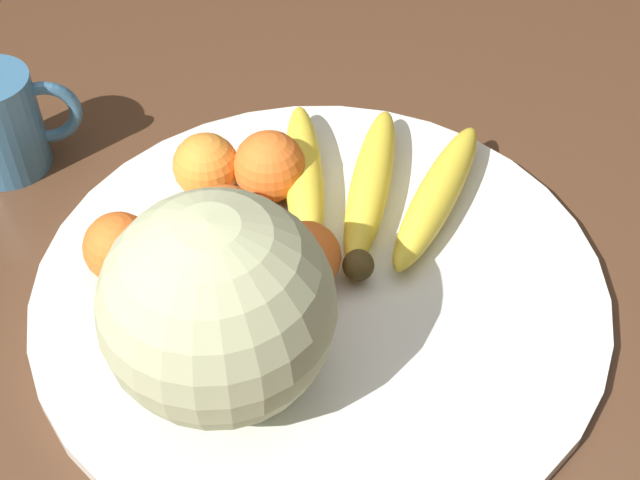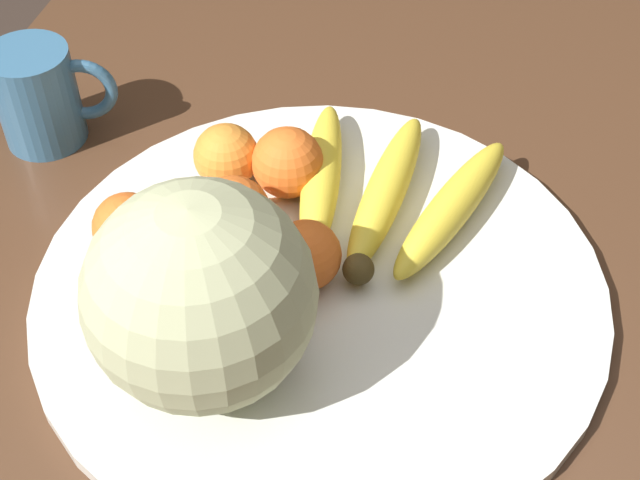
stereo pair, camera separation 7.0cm
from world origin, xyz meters
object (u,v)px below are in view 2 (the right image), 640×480
(fruit_bowl, at_px, (320,287))
(orange_back_left, at_px, (306,255))
(orange_back_right, at_px, (288,162))
(orange_mid_center, at_px, (128,227))
(produce_tag, at_px, (203,199))
(ceramic_mug, at_px, (41,96))
(banana_bunch, at_px, (386,193))
(melon, at_px, (200,295))
(orange_front_right, at_px, (233,214))
(kitchen_table, at_px, (348,388))
(orange_front_left, at_px, (226,156))

(fruit_bowl, relative_size, orange_back_left, 8.15)
(orange_back_left, height_order, orange_back_right, orange_back_right)
(orange_mid_center, distance_m, orange_back_right, 0.15)
(orange_back_left, distance_m, produce_tag, 0.14)
(orange_mid_center, height_order, ceramic_mug, ceramic_mug)
(banana_bunch, relative_size, orange_back_right, 3.37)
(melon, xyz_separation_m, orange_back_left, (-0.10, 0.05, -0.05))
(fruit_bowl, height_order, produce_tag, produce_tag)
(orange_front_right, bearing_deg, melon, 8.51)
(produce_tag, bearing_deg, orange_back_left, 36.32)
(kitchen_table, distance_m, orange_front_right, 0.19)
(fruit_bowl, relative_size, orange_front_left, 8.00)
(melon, bearing_deg, fruit_bowl, 148.70)
(banana_bunch, distance_m, orange_back_right, 0.09)
(orange_front_left, height_order, orange_back_left, orange_front_left)
(fruit_bowl, height_order, banana_bunch, banana_bunch)
(orange_front_left, xyz_separation_m, orange_front_right, (0.07, 0.03, 0.00))
(ceramic_mug, bearing_deg, orange_front_left, 79.24)
(banana_bunch, height_order, orange_front_left, orange_front_left)
(melon, relative_size, produce_tag, 2.06)
(kitchen_table, bearing_deg, produce_tag, -121.66)
(melon, distance_m, orange_front_right, 0.14)
(fruit_bowl, bearing_deg, orange_back_right, -152.54)
(kitchen_table, height_order, banana_bunch, banana_bunch)
(produce_tag, distance_m, ceramic_mug, 0.20)
(fruit_bowl, xyz_separation_m, orange_front_left, (-0.10, -0.11, 0.04))
(kitchen_table, relative_size, produce_tag, 20.63)
(kitchen_table, bearing_deg, orange_front_left, -131.93)
(orange_front_left, bearing_deg, melon, 13.46)
(ceramic_mug, bearing_deg, produce_tag, 69.48)
(orange_back_left, distance_m, ceramic_mug, 0.33)
(orange_front_left, distance_m, orange_front_right, 0.08)
(orange_front_left, bearing_deg, orange_mid_center, -26.66)
(orange_back_left, bearing_deg, produce_tag, -122.08)
(kitchen_table, distance_m, produce_tag, 0.21)
(kitchen_table, height_order, orange_back_left, orange_back_left)
(banana_bunch, bearing_deg, kitchen_table, -176.89)
(orange_front_right, bearing_deg, orange_back_left, 67.36)
(fruit_bowl, height_order, orange_front_left, orange_front_left)
(fruit_bowl, relative_size, banana_bunch, 2.18)
(orange_back_right, relative_size, ceramic_mug, 0.56)
(orange_back_left, height_order, ceramic_mug, ceramic_mug)
(banana_bunch, height_order, orange_back_right, orange_back_right)
(orange_back_left, bearing_deg, orange_front_left, -135.88)
(orange_back_left, bearing_deg, orange_back_right, -157.80)
(kitchen_table, distance_m, orange_mid_center, 0.24)
(produce_tag, bearing_deg, orange_front_left, 133.05)
(orange_mid_center, xyz_separation_m, orange_back_left, (-0.00, 0.15, -0.00))
(melon, distance_m, orange_front_left, 0.22)
(produce_tag, bearing_deg, fruit_bowl, 38.63)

